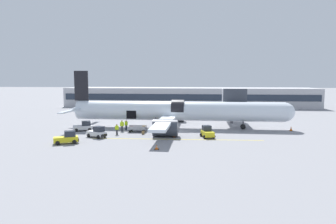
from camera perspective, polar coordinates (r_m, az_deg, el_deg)
The scene contains 18 objects.
ground_plane at distance 49.53m, azimuth 1.68°, elevation -3.68°, with size 500.00×500.00×0.00m, color gray.
apron_marking_line at distance 43.01m, azimuth 1.52°, elevation -5.22°, with size 24.68×1.34×0.01m.
terminal_strip at distance 94.84m, azimuth 3.96°, elevation 2.87°, with size 76.54×13.55×5.82m.
jet_bridge_stub at distance 58.22m, azimuth 12.19°, elevation 2.60°, with size 4.07×10.65×6.87m.
airplane at distance 52.30m, azimuth 1.35°, elevation 0.05°, with size 39.62×31.29×10.05m.
baggage_tug_lead at distance 44.68m, azimuth 7.48°, elevation -3.89°, with size 2.31×2.94×1.73m.
baggage_tug_mid at distance 42.32m, azimuth -18.69°, elevation -4.76°, with size 3.39×2.55×1.70m.
baggage_tug_rear at distance 45.45m, azimuth -13.33°, elevation -3.86°, with size 3.25×2.51×1.68m.
baggage_tug_spare at distance 51.93m, azimuth -15.74°, elevation -2.68°, with size 3.60×2.86×1.58m.
baggage_cart_loading at distance 49.12m, azimuth -5.76°, elevation -3.21°, with size 3.89×2.11×1.00m.
ground_crew_loader_a at distance 48.93m, azimuth -2.38°, elevation -2.78°, with size 0.53×0.52×1.65m.
ground_crew_loader_b at distance 47.04m, azimuth -9.72°, elevation -3.23°, with size 0.57×0.49×1.66m.
ground_crew_driver at distance 49.86m, azimuth -8.75°, elevation -2.55°, with size 0.65×0.52×1.85m.
ground_crew_supervisor at distance 51.03m, azimuth -7.97°, elevation -2.42°, with size 0.55×0.55×1.72m.
suitcase_on_tarmac_upright at distance 46.82m, azimuth -4.77°, elevation -3.92°, with size 0.45×0.36×0.70m.
safety_cone_nose at distance 53.91m, azimuth 22.39°, elevation -2.98°, with size 0.61×0.61×0.73m.
safety_cone_engine_left at distance 36.95m, azimuth -2.17°, elevation -6.73°, with size 0.61×0.61×0.57m.
safety_cone_wingtip at distance 44.48m, azimuth 1.18°, elevation -4.37°, with size 0.60×0.60×0.76m.
Camera 1 is at (3.95, -48.61, 8.62)m, focal length 32.00 mm.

